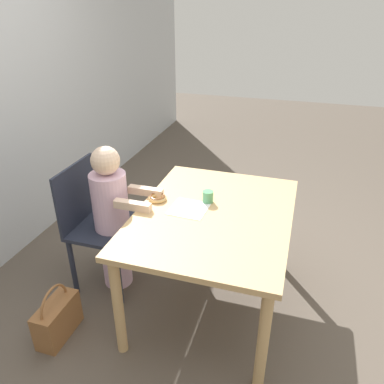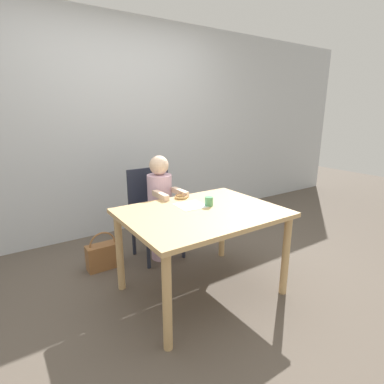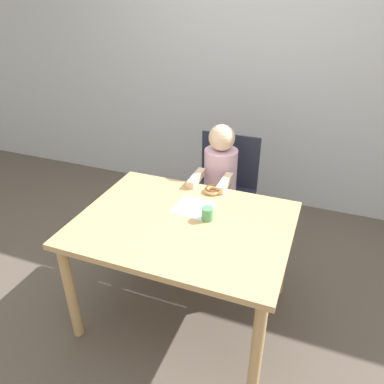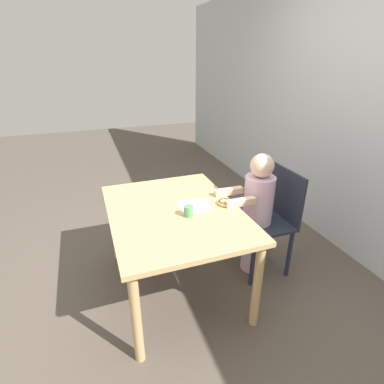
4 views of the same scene
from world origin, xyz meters
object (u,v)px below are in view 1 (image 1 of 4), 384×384
(child_figure, at_px, (112,219))
(cup, at_px, (208,197))
(chair, at_px, (97,223))
(handbag, at_px, (57,318))
(donut, at_px, (157,198))

(child_figure, relative_size, cup, 13.83)
(chair, distance_m, handbag, 0.65)
(cup, bearing_deg, chair, 99.33)
(chair, relative_size, child_figure, 0.85)
(handbag, distance_m, cup, 1.18)
(child_figure, height_order, cup, child_figure)
(child_figure, bearing_deg, donut, -80.71)
(donut, height_order, cup, cup)
(chair, relative_size, handbag, 2.44)
(chair, bearing_deg, child_figure, -90.00)
(chair, bearing_deg, cup, -80.67)
(cup, bearing_deg, child_figure, 101.11)
(donut, relative_size, handbag, 0.31)
(chair, xyz_separation_m, child_figure, (-0.00, -0.12, 0.06))
(child_figure, bearing_deg, chair, 90.00)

